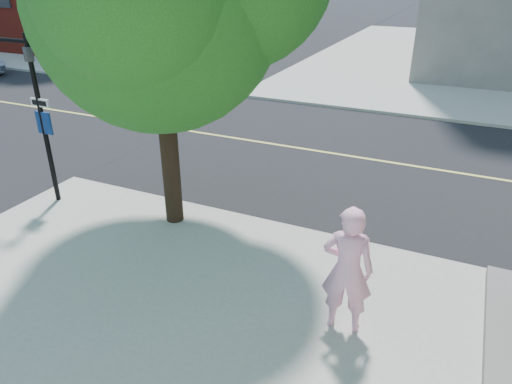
% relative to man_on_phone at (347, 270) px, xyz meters
% --- Properties ---
extents(ground, '(140.00, 140.00, 0.00)m').
position_rel_man_on_phone_xyz_m(ground, '(-6.50, 2.46, -1.10)').
color(ground, black).
rests_on(ground, ground).
extents(road_ew, '(140.00, 9.00, 0.01)m').
position_rel_man_on_phone_xyz_m(road_ew, '(-6.50, 6.96, -1.10)').
color(road_ew, black).
rests_on(road_ew, ground).
extents(sidewalk_nw, '(26.00, 25.00, 0.12)m').
position_rel_man_on_phone_xyz_m(sidewalk_nw, '(-29.50, 23.96, -1.04)').
color(sidewalk_nw, '#A4A599').
rests_on(sidewalk_nw, ground).
extents(man_on_phone, '(0.77, 0.55, 1.96)m').
position_rel_man_on_phone_xyz_m(man_on_phone, '(0.00, 0.00, 0.00)').
color(man_on_phone, '#F7A6C8').
rests_on(man_on_phone, sidewalk_se).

